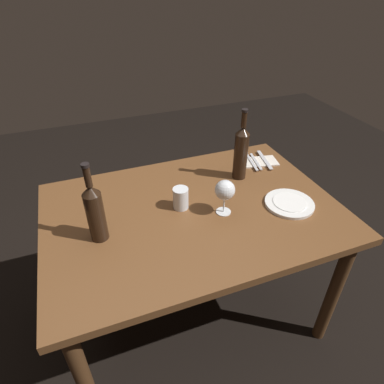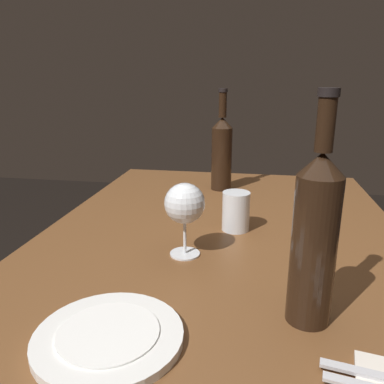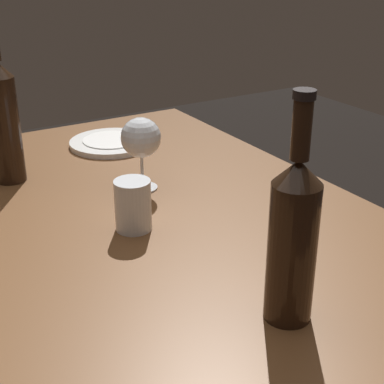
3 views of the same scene
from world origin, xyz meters
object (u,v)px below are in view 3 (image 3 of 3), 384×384
wine_bottle (293,237)px  wine_bottle_second (3,119)px  wine_glass_left (141,139)px  water_tumbler (133,208)px  dinner_plate (111,142)px

wine_bottle → wine_bottle_second: wine_bottle_second is taller
wine_glass_left → wine_bottle: bearing=177.0°
wine_glass_left → water_tumbler: (-0.16, 0.10, -0.07)m
wine_glass_left → wine_bottle_second: (0.20, 0.24, 0.03)m
wine_bottle → water_tumbler: (0.37, 0.07, -0.09)m
wine_glass_left → water_tumbler: size_ratio=1.63×
wine_bottle → dinner_plate: 0.85m
dinner_plate → wine_bottle_second: bearing=109.6°
wine_bottle_second → wine_glass_left: bearing=-129.8°
wine_glass_left → wine_bottle_second: 0.31m
wine_bottle_second → water_tumbler: 0.40m
wine_bottle → water_tumbler: size_ratio=3.42×
water_tumbler → dinner_plate: bearing=-18.6°
wine_bottle → water_tumbler: 0.39m
wine_bottle_second → water_tumbler: bearing=-159.3°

